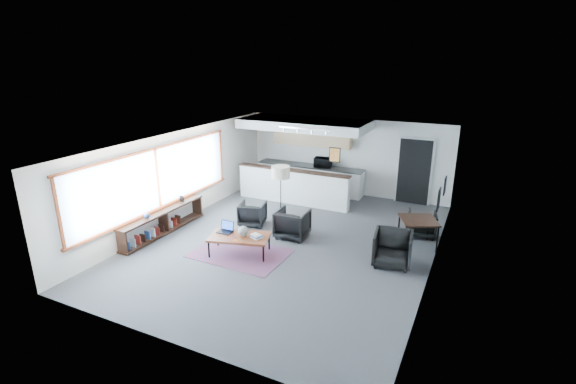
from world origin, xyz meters
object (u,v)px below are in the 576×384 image
at_px(armchair_left, 253,213).
at_px(dining_chair_near, 392,250).
at_px(armchair_right, 292,222).
at_px(dining_chair_far, 422,224).
at_px(laptop, 226,229).
at_px(book_stack, 256,236).
at_px(dining_table, 419,222).
at_px(coffee_table, 239,237).
at_px(floor_lamp, 281,175).
at_px(ceramic_pot, 243,231).
at_px(microwave, 323,161).

bearing_deg(armchair_left, dining_chair_near, 155.73).
bearing_deg(armchair_right, dining_chair_far, -156.05).
height_order(laptop, armchair_left, laptop).
xyz_separation_m(dining_chair_near, dining_chair_far, (0.35, 1.99, -0.06)).
xyz_separation_m(book_stack, dining_table, (3.38, 2.21, 0.15)).
relative_size(armchair_right, dining_table, 0.73).
distance_m(coffee_table, dining_chair_far, 4.86).
bearing_deg(floor_lamp, laptop, -107.51).
distance_m(book_stack, floor_lamp, 2.12).
bearing_deg(coffee_table, dining_table, 14.87).
xyz_separation_m(ceramic_pot, armchair_left, (-0.75, 1.70, -0.24)).
bearing_deg(armchair_right, coffee_table, 60.22).
relative_size(dining_chair_far, microwave, 1.06).
bearing_deg(ceramic_pot, armchair_right, 66.06).
xyz_separation_m(coffee_table, book_stack, (0.42, 0.10, 0.07)).
bearing_deg(book_stack, floor_lamp, 98.34).
bearing_deg(armchair_left, armchair_right, 153.88).
distance_m(coffee_table, dining_chair_near, 3.60).
relative_size(ceramic_pot, dining_table, 0.23).
distance_m(laptop, floor_lamp, 2.17).
height_order(coffee_table, microwave, microwave).
distance_m(armchair_left, dining_chair_far, 4.63).
distance_m(book_stack, dining_chair_near, 3.18).
bearing_deg(floor_lamp, armchair_right, -39.21).
distance_m(dining_table, dining_chair_far, 0.81).
bearing_deg(armchair_right, dining_table, -167.90).
bearing_deg(armchair_right, floor_lamp, -42.53).
xyz_separation_m(ceramic_pot, book_stack, (0.32, 0.06, -0.09)).
height_order(ceramic_pot, armchair_left, ceramic_pot).
xyz_separation_m(coffee_table, microwave, (0.07, 5.32, 0.70)).
xyz_separation_m(coffee_table, dining_chair_far, (3.79, 3.04, -0.12)).
bearing_deg(floor_lamp, dining_table, 5.82).
relative_size(armchair_left, microwave, 1.23).
relative_size(book_stack, dining_chair_near, 0.45).
bearing_deg(armchair_right, microwave, -83.73).
bearing_deg(armchair_right, armchair_left, -14.66).
bearing_deg(dining_chair_near, laptop, -174.09).
bearing_deg(dining_table, ceramic_pot, -148.46).
bearing_deg(dining_chair_far, laptop, 23.38).
height_order(coffee_table, dining_chair_far, dining_chair_far).
relative_size(book_stack, dining_chair_far, 0.53).
distance_m(laptop, microwave, 5.29).
relative_size(armchair_right, floor_lamp, 0.47).
bearing_deg(microwave, floor_lamp, -98.07).
bearing_deg(dining_chair_far, dining_table, 78.50).
height_order(ceramic_pot, armchair_right, armchair_right).
relative_size(ceramic_pot, armchair_right, 0.31).
bearing_deg(microwave, book_stack, -95.54).
bearing_deg(ceramic_pot, dining_chair_near, 16.89).
height_order(armchair_right, dining_chair_near, armchair_right).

